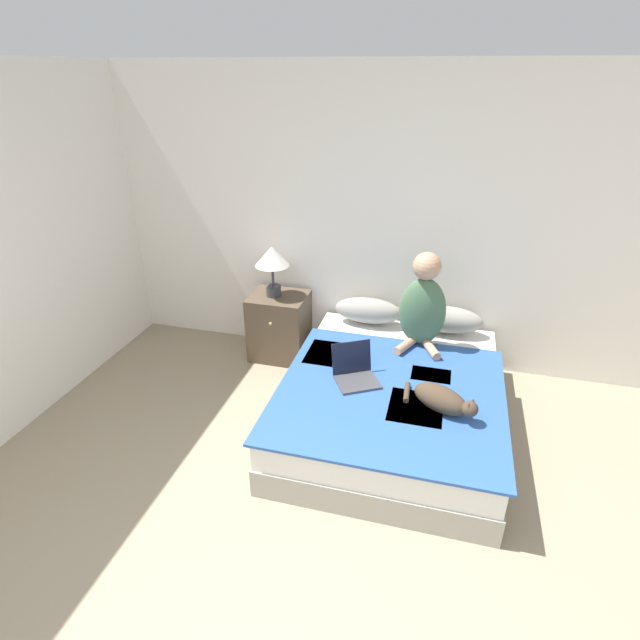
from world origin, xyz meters
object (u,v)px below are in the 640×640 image
pillow_near (368,311)px  nightstand (279,326)px  bed (392,401)px  person_sitting (423,305)px  table_lamp (272,260)px  pillow_far (447,320)px  cat_tabby (442,399)px  laptop_open (355,373)px

pillow_near → nightstand: (-0.82, -0.07, -0.23)m
bed → person_sitting: 0.81m
nightstand → table_lamp: bearing=-171.8°
pillow_near → person_sitting: size_ratio=0.75×
pillow_far → table_lamp: (-1.55, -0.08, 0.43)m
cat_tabby → table_lamp: table_lamp is taller
bed → person_sitting: size_ratio=2.48×
bed → pillow_far: 0.97m
pillow_far → cat_tabby: size_ratio=1.21×
cat_tabby → laptop_open: (-0.63, 0.22, -0.04)m
pillow_near → cat_tabby: (0.70, -1.16, -0.02)m
table_lamp → pillow_near: bearing=5.3°
pillow_near → cat_tabby: 1.35m
bed → nightstand: size_ratio=3.15×
bed → nightstand: nightstand is taller
cat_tabby → laptop_open: size_ratio=1.21×
cat_tabby → table_lamp: (-1.56, 1.08, 0.45)m
pillow_near → person_sitting: 0.61m
person_sitting → table_lamp: 1.37m
pillow_near → table_lamp: size_ratio=1.29×
person_sitting → laptop_open: (-0.41, -0.66, -0.30)m
pillow_far → cat_tabby: 1.16m
pillow_far → nightstand: size_ratio=0.96×
table_lamp → cat_tabby: bearing=-34.6°
bed → laptop_open: bearing=-159.6°
person_sitting → cat_tabby: size_ratio=1.61×
pillow_near → person_sitting: bearing=-29.9°
pillow_far → table_lamp: table_lamp is taller
bed → cat_tabby: cat_tabby is taller
bed → nightstand: bearing=146.7°
cat_tabby → nightstand: size_ratio=0.79×
cat_tabby → nightstand: 1.88m
laptop_open → table_lamp: 1.36m
bed → pillow_near: bearing=112.4°
laptop_open → nightstand: bearing=105.4°
pillow_near → nightstand: 0.85m
pillow_far → person_sitting: bearing=-126.8°
nightstand → table_lamp: size_ratio=1.35×
pillow_far → nightstand: (-1.51, -0.07, -0.23)m
pillow_near → laptop_open: bearing=-85.5°
pillow_near → table_lamp: table_lamp is taller
bed → pillow_near: size_ratio=3.29×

